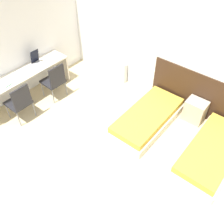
{
  "coord_description": "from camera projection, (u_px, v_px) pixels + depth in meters",
  "views": [
    {
      "loc": [
        2.33,
        -0.83,
        4.1
      ],
      "look_at": [
        0.0,
        2.02,
        0.55
      ],
      "focal_mm": 40.0,
      "sensor_mm": 36.0,
      "label": 1
    }
  ],
  "objects": [
    {
      "name": "ground_plane",
      "position": [
        39.0,
        196.0,
        4.37
      ],
      "size": [
        20.0,
        20.0,
        0.0
      ],
      "primitive_type": "plane",
      "color": "beige"
    },
    {
      "name": "wall_back",
      "position": [
        160.0,
        45.0,
        5.5
      ],
      "size": [
        6.13,
        0.05,
        2.7
      ],
      "color": "white",
      "rests_on": "ground_plane"
    },
    {
      "name": "wall_left",
      "position": [
        18.0,
        41.0,
        5.64
      ],
      "size": [
        0.05,
        4.67,
        2.7
      ],
      "color": "white",
      "rests_on": "ground_plane"
    },
    {
      "name": "headboard_panel",
      "position": [
        202.0,
        97.0,
        5.49
      ],
      "size": [
        2.47,
        0.03,
        1.07
      ],
      "color": "#382316",
      "rests_on": "ground_plane"
    },
    {
      "name": "bed_near_window",
      "position": [
        148.0,
        118.0,
        5.55
      ],
      "size": [
        0.88,
        1.88,
        0.32
      ],
      "color": "beige",
      "rests_on": "ground_plane"
    },
    {
      "name": "bed_near_door",
      "position": [
        211.0,
        152.0,
        4.87
      ],
      "size": [
        0.88,
        1.88,
        0.32
      ],
      "color": "beige",
      "rests_on": "ground_plane"
    },
    {
      "name": "nightstand",
      "position": [
        195.0,
        111.0,
        5.56
      ],
      "size": [
        0.44,
        0.34,
        0.53
      ],
      "color": "beige",
      "rests_on": "ground_plane"
    },
    {
      "name": "radiator",
      "position": [
        112.0,
        68.0,
        6.75
      ],
      "size": [
        0.92,
        0.12,
        0.56
      ],
      "color": "silver",
      "rests_on": "ground_plane"
    },
    {
      "name": "desk",
      "position": [
        23.0,
        79.0,
        5.86
      ],
      "size": [
        0.54,
        2.37,
        0.75
      ],
      "color": "beige",
      "rests_on": "ground_plane"
    },
    {
      "name": "chair_near_laptop",
      "position": [
        54.0,
        80.0,
        5.96
      ],
      "size": [
        0.49,
        0.49,
        0.94
      ],
      "rotation": [
        0.0,
        0.0,
        -0.04
      ],
      "color": "#232328",
      "rests_on": "ground_plane"
    },
    {
      "name": "chair_near_notebook",
      "position": [
        19.0,
        101.0,
        5.41
      ],
      "size": [
        0.48,
        0.48,
        0.94
      ],
      "rotation": [
        0.0,
        0.0,
        0.01
      ],
      "color": "#232328",
      "rests_on": "ground_plane"
    },
    {
      "name": "laptop",
      "position": [
        38.0,
        62.0,
        5.99
      ],
      "size": [
        0.34,
        0.23,
        0.35
      ],
      "rotation": [
        0.0,
        0.0,
        0.01
      ],
      "color": "silver",
      "rests_on": "desk"
    },
    {
      "name": "open_notebook",
      "position": [
        5.0,
        83.0,
        5.49
      ],
      "size": [
        0.35,
        0.25,
        0.02
      ],
      "rotation": [
        0.0,
        0.0,
        0.17
      ],
      "color": "#236B3D",
      "rests_on": "desk"
    }
  ]
}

